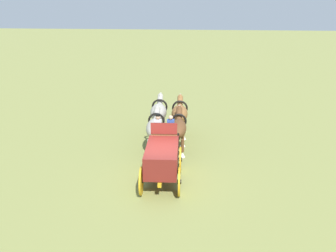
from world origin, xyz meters
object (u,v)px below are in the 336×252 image
at_px(show_wagon, 162,156).
at_px(draft_horse_rear_off, 179,128).
at_px(draft_horse_rear_near, 155,128).
at_px(draft_horse_lead_off, 180,114).
at_px(draft_horse_lead_near, 159,113).

relative_size(show_wagon, draft_horse_rear_off, 1.83).
bearing_deg(draft_horse_rear_near, show_wagon, -166.21).
height_order(draft_horse_rear_near, draft_horse_rear_off, same).
bearing_deg(draft_horse_lead_off, draft_horse_rear_near, 156.97).
relative_size(draft_horse_rear_off, draft_horse_lead_off, 1.06).
bearing_deg(draft_horse_lead_off, draft_horse_rear_off, -176.39).
distance_m(show_wagon, draft_horse_rear_near, 3.68).
bearing_deg(draft_horse_lead_near, draft_horse_rear_near, -176.39).
bearing_deg(draft_horse_rear_near, draft_horse_lead_off, -23.03).
bearing_deg(draft_horse_lead_off, show_wagon, 177.63).
bearing_deg(draft_horse_lead_near, draft_horse_rear_off, -149.63).
relative_size(show_wagon, draft_horse_lead_off, 1.94).
xyz_separation_m(draft_horse_lead_near, draft_horse_lead_off, (0.08, -1.30, -0.06)).
distance_m(draft_horse_rear_near, draft_horse_lead_near, 2.59).
xyz_separation_m(draft_horse_rear_off, draft_horse_lead_off, (2.57, 0.16, 0.06)).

